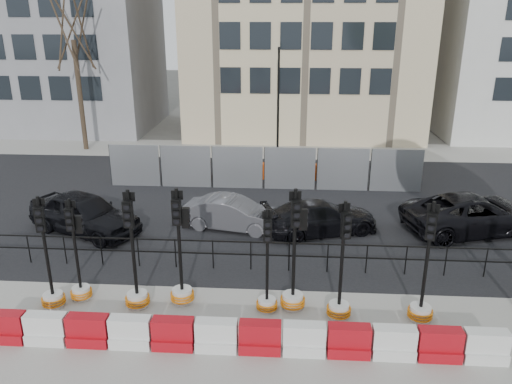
# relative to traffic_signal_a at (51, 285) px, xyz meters

# --- Properties ---
(ground) EXTENTS (120.00, 120.00, 0.00)m
(ground) POSITION_rel_traffic_signal_a_xyz_m (5.31, 1.23, -0.67)
(ground) COLOR #51514C
(ground) RESTS_ON ground
(sidewalk_near) EXTENTS (40.00, 6.00, 0.02)m
(sidewalk_near) POSITION_rel_traffic_signal_a_xyz_m (5.31, -1.77, -0.66)
(sidewalk_near) COLOR gray
(sidewalk_near) RESTS_ON ground
(road) EXTENTS (40.00, 14.00, 0.03)m
(road) POSITION_rel_traffic_signal_a_xyz_m (5.31, 8.23, -0.66)
(road) COLOR black
(road) RESTS_ON ground
(sidewalk_far) EXTENTS (40.00, 4.00, 0.02)m
(sidewalk_far) POSITION_rel_traffic_signal_a_xyz_m (5.31, 17.23, -0.66)
(sidewalk_far) COLOR gray
(sidewalk_far) RESTS_ON ground
(building_grey) EXTENTS (11.00, 9.06, 14.00)m
(building_grey) POSITION_rel_traffic_signal_a_xyz_m (-8.69, 23.21, 6.33)
(building_grey) COLOR gray
(building_grey) RESTS_ON ground
(kerb_railing) EXTENTS (18.00, 0.04, 1.00)m
(kerb_railing) POSITION_rel_traffic_signal_a_xyz_m (5.31, 2.43, 0.01)
(kerb_railing) COLOR black
(kerb_railing) RESTS_ON ground
(heras_fencing) EXTENTS (14.33, 1.72, 2.00)m
(heras_fencing) POSITION_rel_traffic_signal_a_xyz_m (4.82, 10.94, 0.04)
(heras_fencing) COLOR #95979D
(heras_fencing) RESTS_ON ground
(lamp_post_far) EXTENTS (0.12, 0.56, 6.00)m
(lamp_post_far) POSITION_rel_traffic_signal_a_xyz_m (5.81, 16.21, 2.55)
(lamp_post_far) COLOR black
(lamp_post_far) RESTS_ON ground
(tree_bare_far) EXTENTS (2.00, 2.00, 9.00)m
(tree_bare_far) POSITION_rel_traffic_signal_a_xyz_m (-5.69, 16.73, 5.98)
(tree_bare_far) COLOR #473828
(tree_bare_far) RESTS_ON ground
(barrier_row) EXTENTS (12.55, 0.50, 0.80)m
(barrier_row) POSITION_rel_traffic_signal_a_xyz_m (5.31, -1.57, -0.31)
(barrier_row) COLOR #B00E0E
(barrier_row) RESTS_ON ground
(traffic_signal_a) EXTENTS (0.64, 0.64, 3.26)m
(traffic_signal_a) POSITION_rel_traffic_signal_a_xyz_m (0.00, 0.00, 0.00)
(traffic_signal_a) COLOR white
(traffic_signal_a) RESTS_ON ground
(traffic_signal_b) EXTENTS (0.60, 0.60, 3.05)m
(traffic_signal_b) POSITION_rel_traffic_signal_a_xyz_m (0.62, 0.43, 0.05)
(traffic_signal_b) COLOR white
(traffic_signal_b) RESTS_ON ground
(traffic_signal_c) EXTENTS (0.68, 0.68, 3.44)m
(traffic_signal_c) POSITION_rel_traffic_signal_a_xyz_m (2.33, 0.15, 0.04)
(traffic_signal_c) COLOR white
(traffic_signal_c) RESTS_ON ground
(traffic_signal_d) EXTENTS (0.67, 0.67, 3.40)m
(traffic_signal_d) POSITION_rel_traffic_signal_a_xyz_m (3.53, 0.45, 0.14)
(traffic_signal_d) COLOR white
(traffic_signal_d) RESTS_ON ground
(traffic_signal_e) EXTENTS (0.59, 0.59, 2.98)m
(traffic_signal_e) POSITION_rel_traffic_signal_a_xyz_m (5.92, 0.17, -0.06)
(traffic_signal_e) COLOR white
(traffic_signal_e) RESTS_ON ground
(traffic_signal_f) EXTENTS (0.69, 0.69, 3.49)m
(traffic_signal_f) POSITION_rel_traffic_signal_a_xyz_m (6.64, 0.36, 0.16)
(traffic_signal_f) COLOR white
(traffic_signal_f) RESTS_ON ground
(traffic_signal_g) EXTENTS (0.65, 0.65, 3.32)m
(traffic_signal_g) POSITION_rel_traffic_signal_a_xyz_m (7.85, -0.01, 0.01)
(traffic_signal_g) COLOR white
(traffic_signal_g) RESTS_ON ground
(traffic_signal_h) EXTENTS (0.66, 0.66, 3.36)m
(traffic_signal_h) POSITION_rel_traffic_signal_a_xyz_m (9.99, 0.00, 0.02)
(traffic_signal_h) COLOR white
(traffic_signal_h) RESTS_ON ground
(car_a) EXTENTS (5.10, 5.76, 1.51)m
(car_a) POSITION_rel_traffic_signal_a_xyz_m (-1.03, 4.96, 0.08)
(car_a) COLOR black
(car_a) RESTS_ON ground
(car_b) EXTENTS (2.76, 4.23, 1.23)m
(car_b) POSITION_rel_traffic_signal_a_xyz_m (4.38, 5.63, -0.06)
(car_b) COLOR #505055
(car_b) RESTS_ON ground
(car_c) EXTENTS (4.27, 5.30, 1.24)m
(car_c) POSITION_rel_traffic_signal_a_xyz_m (7.65, 5.47, -0.05)
(car_c) COLOR black
(car_c) RESTS_ON ground
(car_d) EXTENTS (5.01, 6.38, 1.44)m
(car_d) POSITION_rel_traffic_signal_a_xyz_m (13.29, 5.94, 0.05)
(car_d) COLOR black
(car_d) RESTS_ON ground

